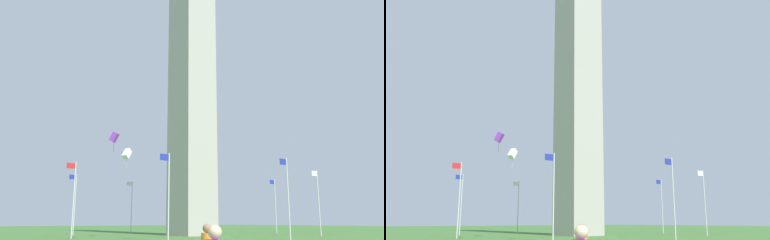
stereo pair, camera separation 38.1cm
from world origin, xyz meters
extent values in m
plane|color=#3D6B2D|center=(0.00, 0.00, 0.00)|extent=(260.00, 260.00, 0.00)
cube|color=#A8A399|center=(0.00, 0.00, 19.97)|extent=(4.99, 4.99, 39.94)
cylinder|color=silver|center=(16.57, 0.00, 4.19)|extent=(0.14, 0.14, 8.38)
cube|color=red|center=(17.12, 0.00, 7.93)|extent=(1.00, 0.03, 0.64)
cylinder|color=silver|center=(11.72, 11.72, 4.19)|extent=(0.14, 0.14, 8.38)
cube|color=#1E2D99|center=(12.27, 11.72, 7.93)|extent=(1.00, 0.03, 0.64)
cylinder|color=silver|center=(0.00, 16.57, 4.19)|extent=(0.14, 0.14, 8.38)
cube|color=#1E2D99|center=(0.55, 16.57, 7.93)|extent=(1.00, 0.03, 0.64)
cylinder|color=silver|center=(-11.72, 11.72, 4.19)|extent=(0.14, 0.14, 8.38)
cube|color=white|center=(-11.17, 11.72, 7.93)|extent=(1.00, 0.03, 0.64)
cylinder|color=silver|center=(-16.57, 0.00, 4.19)|extent=(0.14, 0.14, 8.38)
cube|color=#1E2D99|center=(-16.02, 0.00, 7.93)|extent=(1.00, 0.03, 0.64)
cylinder|color=silver|center=(-11.72, -11.72, 4.19)|extent=(0.14, 0.14, 8.38)
cube|color=white|center=(-11.17, -11.72, 7.93)|extent=(1.00, 0.03, 0.64)
cylinder|color=silver|center=(0.00, -16.57, 4.19)|extent=(0.14, 0.14, 8.38)
cube|color=white|center=(0.55, -16.57, 7.93)|extent=(1.00, 0.03, 0.64)
cylinder|color=silver|center=(11.72, -11.72, 4.19)|extent=(0.14, 0.14, 8.38)
cube|color=#1E2D99|center=(12.27, -11.72, 7.93)|extent=(1.00, 0.03, 0.64)
sphere|color=#936B4C|center=(27.21, 36.55, 1.65)|extent=(0.24, 0.24, 0.24)
sphere|color=beige|center=(29.84, 39.99, 1.66)|extent=(0.24, 0.24, 0.24)
cube|color=white|center=(11.25, 2.13, 9.60)|extent=(1.36, 1.11, 1.31)
cylinder|color=#A7A7A7|center=(11.25, 2.13, 8.58)|extent=(0.04, 0.04, 1.54)
cube|color=purple|center=(15.75, 7.65, 10.16)|extent=(1.01, 1.08, 1.11)
cylinder|color=#67278E|center=(15.75, 7.65, 9.30)|extent=(0.04, 0.04, 1.30)
camera|label=1|loc=(34.56, 45.57, 1.83)|focal=39.05mm
camera|label=2|loc=(34.26, 45.80, 1.83)|focal=39.05mm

